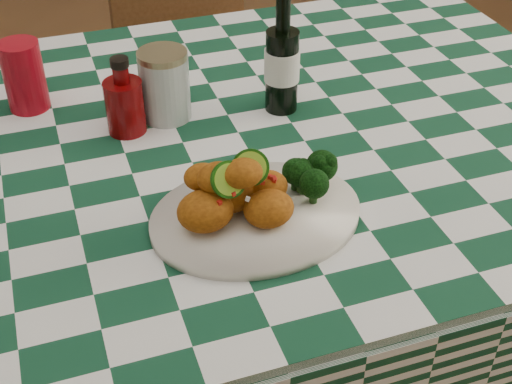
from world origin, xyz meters
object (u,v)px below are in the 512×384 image
object	(u,v)px
dining_table	(194,300)
red_tumbler	(24,76)
beer_bottle	(282,54)
ketchup_bottle	(124,96)
wooden_chair_right	(202,95)
fried_chicken_pile	(241,188)
plate	(256,216)
mason_jar	(165,85)

from	to	relation	value
dining_table	red_tumbler	distance (m)	0.56
beer_bottle	ketchup_bottle	bearing A→B (deg)	176.96
beer_bottle	wooden_chair_right	size ratio (longest dim) A/B	0.26
fried_chicken_pile	ketchup_bottle	xyz separation A→B (m)	(-0.11, 0.32, 0.00)
beer_bottle	wooden_chair_right	bearing A→B (deg)	88.26
ketchup_bottle	plate	bearing A→B (deg)	-67.01
plate	wooden_chair_right	bearing A→B (deg)	80.11
mason_jar	red_tumbler	bearing A→B (deg)	153.73
beer_bottle	wooden_chair_right	world-z (taller)	beer_bottle
plate	fried_chicken_pile	xyz separation A→B (m)	(-0.02, 0.00, 0.06)
plate	mason_jar	world-z (taller)	mason_jar
mason_jar	plate	bearing A→B (deg)	-80.62
fried_chicken_pile	red_tumbler	bearing A→B (deg)	120.50
red_tumbler	wooden_chair_right	size ratio (longest dim) A/B	0.15
mason_jar	wooden_chair_right	world-z (taller)	mason_jar
red_tumbler	wooden_chair_right	xyz separation A→B (m)	(0.47, 0.54, -0.41)
fried_chicken_pile	red_tumbler	size ratio (longest dim) A/B	1.19
plate	beer_bottle	xyz separation A→B (m)	(0.15, 0.30, 0.10)
dining_table	mason_jar	bearing A→B (deg)	93.13
ketchup_bottle	beer_bottle	bearing A→B (deg)	-3.04
mason_jar	wooden_chair_right	bearing A→B (deg)	70.63
ketchup_bottle	beer_bottle	world-z (taller)	beer_bottle
dining_table	wooden_chair_right	distance (m)	0.79
dining_table	ketchup_bottle	xyz separation A→B (m)	(-0.08, 0.07, 0.46)
fried_chicken_pile	plate	bearing A→B (deg)	0.00
beer_bottle	red_tumbler	bearing A→B (deg)	160.64
red_tumbler	mason_jar	distance (m)	0.26
fried_chicken_pile	mason_jar	xyz separation A→B (m)	(-0.03, 0.34, -0.00)
dining_table	fried_chicken_pile	xyz separation A→B (m)	(0.03, -0.25, 0.46)
red_tumbler	ketchup_bottle	xyz separation A→B (m)	(0.16, -0.14, 0.01)
plate	fried_chicken_pile	world-z (taller)	fried_chicken_pile
plate	beer_bottle	world-z (taller)	beer_bottle
plate	red_tumbler	bearing A→B (deg)	122.55
dining_table	wooden_chair_right	size ratio (longest dim) A/B	1.89
wooden_chair_right	fried_chicken_pile	bearing A→B (deg)	-105.10
fried_chicken_pile	ketchup_bottle	distance (m)	0.34
beer_bottle	fried_chicken_pile	bearing A→B (deg)	-120.15
ketchup_bottle	mason_jar	bearing A→B (deg)	17.54
ketchup_bottle	beer_bottle	distance (m)	0.29
fried_chicken_pile	ketchup_bottle	size ratio (longest dim) A/B	1.10
ketchup_bottle	mason_jar	size ratio (longest dim) A/B	1.09
dining_table	fried_chicken_pile	distance (m)	0.52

